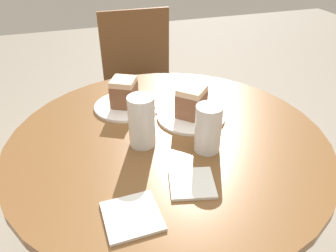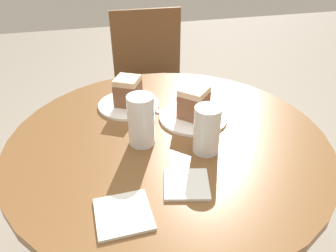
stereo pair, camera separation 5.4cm
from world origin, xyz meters
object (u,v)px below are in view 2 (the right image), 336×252
(plate_far, at_px, (129,105))
(cake_slice_near, at_px, (194,102))
(chair, at_px, (152,93))
(plate_near, at_px, (193,117))
(cake_slice_far, at_px, (128,91))
(glass_lemonade, at_px, (141,123))
(glass_water, at_px, (207,132))

(plate_far, bearing_deg, cake_slice_near, -34.80)
(chair, bearing_deg, plate_near, -89.41)
(cake_slice_far, bearing_deg, chair, 71.97)
(glass_lemonade, height_order, glass_water, glass_lemonade)
(chair, relative_size, cake_slice_far, 8.28)
(plate_far, height_order, glass_lemonade, glass_lemonade)
(glass_lemonade, bearing_deg, plate_near, 26.90)
(cake_slice_far, height_order, glass_lemonade, glass_lemonade)
(plate_far, distance_m, cake_slice_near, 0.25)
(plate_far, height_order, glass_water, glass_water)
(plate_near, height_order, glass_lemonade, glass_lemonade)
(cake_slice_near, bearing_deg, cake_slice_far, 145.20)
(plate_near, distance_m, plate_far, 0.24)
(glass_lemonade, distance_m, glass_water, 0.19)
(cake_slice_near, distance_m, glass_water, 0.18)
(glass_water, bearing_deg, chair, 88.25)
(plate_near, height_order, cake_slice_far, cake_slice_far)
(plate_near, bearing_deg, plate_far, 145.20)
(cake_slice_far, distance_m, glass_lemonade, 0.24)
(chair, distance_m, plate_far, 0.73)
(plate_near, distance_m, cake_slice_far, 0.25)
(cake_slice_far, height_order, glass_water, glass_water)
(plate_near, xyz_separation_m, glass_lemonade, (-0.19, -0.10, 0.06))
(plate_near, distance_m, glass_lemonade, 0.22)
(glass_lemonade, bearing_deg, chair, 77.03)
(plate_near, xyz_separation_m, glass_water, (-0.02, -0.18, 0.06))
(chair, height_order, plate_far, chair)
(cake_slice_far, relative_size, glass_lemonade, 0.71)
(chair, height_order, cake_slice_near, chair)
(chair, xyz_separation_m, plate_near, (-0.01, -0.78, 0.30))
(chair, distance_m, glass_lemonade, 0.97)
(chair, bearing_deg, cake_slice_near, -89.41)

